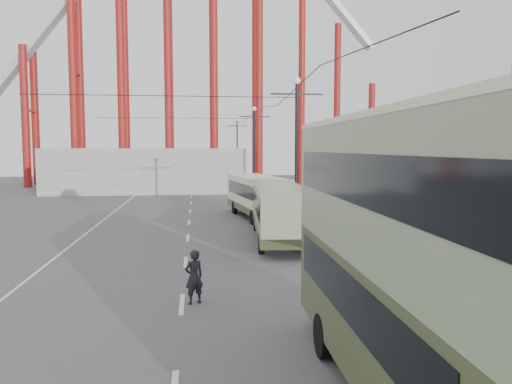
{
  "coord_description": "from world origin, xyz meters",
  "views": [
    {
      "loc": [
        -0.5,
        -11.98,
        5.06
      ],
      "look_at": [
        2.29,
        11.11,
        3.0
      ],
      "focal_mm": 35.0,
      "sensor_mm": 36.0,
      "label": 1
    }
  ],
  "objects": [
    {
      "name": "single_decker_cream",
      "position": [
        3.88,
        23.56,
        1.7
      ],
      "size": [
        3.74,
        9.92,
        3.01
      ],
      "rotation": [
        0.0,
        0.0,
        0.14
      ],
      "color": "beige",
      "rests_on": "ground"
    },
    {
      "name": "ground",
      "position": [
        0.0,
        0.0,
        0.0
      ],
      "size": [
        160.0,
        160.0,
        0.0
      ],
      "primitive_type": "plane",
      "color": "#4E4E51",
      "rests_on": "ground"
    },
    {
      "name": "lamp_post_distant",
      "position": [
        5.6,
        62.0,
        4.68
      ],
      "size": [
        3.2,
        0.44,
        9.32
      ],
      "color": "black",
      "rests_on": "ground"
    },
    {
      "name": "road_markings",
      "position": [
        -0.86,
        19.7,
        0.01
      ],
      "size": [
        12.52,
        120.0,
        0.01
      ],
      "color": "silver",
      "rests_on": "ground"
    },
    {
      "name": "fairground_shed",
      "position": [
        -6.0,
        47.0,
        2.5
      ],
      "size": [
        22.0,
        10.0,
        5.0
      ],
      "primitive_type": "cube",
      "color": "gray",
      "rests_on": "ground"
    },
    {
      "name": "double_decker_bus",
      "position": [
        3.65,
        -3.56,
        3.19
      ],
      "size": [
        2.95,
        10.68,
        5.7
      ],
      "rotation": [
        0.0,
        0.0,
        -0.03
      ],
      "color": "#3A4826",
      "rests_on": "ground"
    },
    {
      "name": "single_decker_green",
      "position": [
        3.95,
        14.8,
        1.71
      ],
      "size": [
        3.33,
        10.86,
        3.02
      ],
      "rotation": [
        0.0,
        0.0,
        -0.08
      ],
      "color": "gray",
      "rests_on": "ground"
    },
    {
      "name": "pedestrian",
      "position": [
        -0.6,
        4.02,
        0.89
      ],
      "size": [
        0.77,
        0.68,
        1.78
      ],
      "primitive_type": "imported",
      "rotation": [
        0.0,
        0.0,
        3.62
      ],
      "color": "black",
      "rests_on": "ground"
    },
    {
      "name": "lamp_post_far",
      "position": [
        5.6,
        40.0,
        4.68
      ],
      "size": [
        3.2,
        0.44,
        9.32
      ],
      "color": "black",
      "rests_on": "ground"
    },
    {
      "name": "roller_coaster",
      "position": [
        -2.49,
        56.89,
        22.92
      ],
      "size": [
        52.95,
        5.0,
        55.48
      ],
      "color": "maroon",
      "rests_on": "ground"
    },
    {
      "name": "lamp_post_mid",
      "position": [
        5.6,
        18.0,
        4.68
      ],
      "size": [
        3.2,
        0.44,
        9.32
      ],
      "color": "black",
      "rests_on": "ground"
    }
  ]
}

